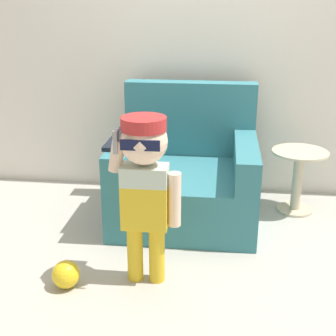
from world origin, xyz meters
name	(u,v)px	position (x,y,z in m)	size (l,w,h in m)	color
ground_plane	(196,219)	(0.00, 0.00, 0.00)	(10.00, 10.00, 0.00)	#ADA89E
wall_back	(205,41)	(0.00, 0.68, 1.30)	(10.00, 0.05, 2.60)	silver
armchair	(186,176)	(-0.09, 0.08, 0.32)	(1.08, 1.01, 1.00)	teal
person_child	(145,176)	(-0.25, -0.87, 0.68)	(0.42, 0.31, 1.03)	gold
side_table	(298,175)	(0.79, 0.25, 0.31)	(0.44, 0.44, 0.51)	beige
toy_ball	(66,274)	(-0.71, -1.01, 0.08)	(0.17, 0.17, 0.17)	yellow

